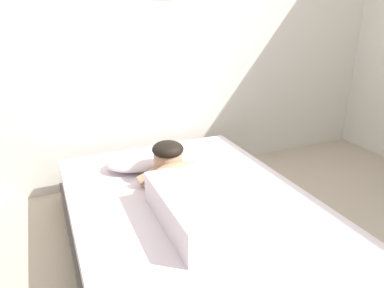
# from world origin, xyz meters

# --- Properties ---
(ground_plane) EXTENTS (12.69, 12.69, 0.00)m
(ground_plane) POSITION_xyz_m (0.00, 0.00, 0.00)
(ground_plane) COLOR tan
(back_wall) EXTENTS (4.34, 0.12, 2.50)m
(back_wall) POSITION_xyz_m (-0.00, 1.41, 1.25)
(back_wall) COLOR silver
(back_wall) RESTS_ON ground
(bed) EXTENTS (1.40, 2.00, 0.34)m
(bed) POSITION_xyz_m (-0.13, 0.23, 0.17)
(bed) COLOR #4C4742
(bed) RESTS_ON ground
(pillow) EXTENTS (0.52, 0.32, 0.11)m
(pillow) POSITION_xyz_m (-0.26, 0.85, 0.39)
(pillow) COLOR silver
(pillow) RESTS_ON bed
(person_lying) EXTENTS (0.43, 0.92, 0.27)m
(person_lying) POSITION_xyz_m (-0.18, 0.22, 0.44)
(person_lying) COLOR silver
(person_lying) RESTS_ON bed
(coffee_cup) EXTENTS (0.12, 0.09, 0.07)m
(coffee_cup) POSITION_xyz_m (-0.02, 0.62, 0.37)
(coffee_cup) COLOR teal
(coffee_cup) RESTS_ON bed
(cell_phone) EXTENTS (0.07, 0.14, 0.01)m
(cell_phone) POSITION_xyz_m (-0.09, -0.08, 0.34)
(cell_phone) COLOR black
(cell_phone) RESTS_ON bed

